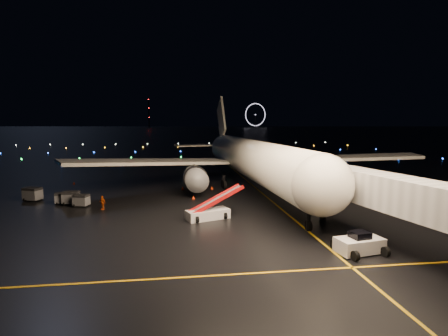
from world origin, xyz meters
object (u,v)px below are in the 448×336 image
Objects in this scene: baggage_cart_1 at (81,201)px; baggage_cart_3 at (33,194)px; airliner at (246,137)px; crew_c at (102,203)px; belt_loader at (208,204)px; baggage_cart_2 at (62,198)px; pushback_tug at (359,242)px; baggage_cart_0 at (71,198)px.

baggage_cart_3 reaches higher than baggage_cart_1.
crew_c is at bearing -149.44° from airliner.
belt_loader is 3.96× the size of crew_c.
baggage_cart_3 is at bearing 135.64° from baggage_cart_2.
pushback_tug is at bearing -65.27° from belt_loader.
baggage_cart_2 is (-1.38, 0.55, -0.12)m from baggage_cart_0.
baggage_cart_0 is at bearing -160.93° from airliner.
baggage_cart_2 is at bearing -4.83° from baggage_cart_3.
belt_loader is 3.23× the size of baggage_cart_3.
crew_c is at bearing -16.99° from baggage_cart_1.
crew_c reaches higher than baggage_cart_0.
airliner is 26.91m from crew_c.
belt_loader is 14.39m from crew_c.
baggage_cart_2 is (-19.20, 10.28, -0.99)m from belt_loader.
airliner is at bearing 35.80° from baggage_cart_3.
pushback_tug is 38.40m from baggage_cart_2.
baggage_cart_1 is 1.05× the size of baggage_cart_2.
crew_c is 1.02× the size of baggage_cart_2.
pushback_tug is 17.11m from belt_loader.
belt_loader is at bearing -24.28° from baggage_cart_0.
crew_c is at bearing 135.36° from belt_loader.
baggage_cart_1 is 8.92m from baggage_cart_3.
belt_loader is 27.04m from baggage_cart_3.
belt_loader is at bearing 10.78° from crew_c.
belt_loader is 3.48× the size of baggage_cart_0.
baggage_cart_0 is 1.16× the size of baggage_cart_2.
crew_c is 3.79m from baggage_cart_1.
baggage_cart_2 is (-27.72, -10.11, -7.81)m from airliner.
crew_c is at bearing -50.73° from baggage_cart_2.
airliner is 33.73m from pushback_tug.
pushback_tug is 34.73m from baggage_cart_1.
belt_loader is at bearing 123.91° from pushback_tug.
baggage_cart_2 is at bearing -177.50° from crew_c.
baggage_cart_3 is at bearing -174.87° from crew_c.
baggage_cart_1 is at bearing 133.50° from belt_loader.
pushback_tug is 1.89× the size of baggage_cart_0.
airliner is 33.77× the size of baggage_cart_2.
airliner reaches higher than baggage_cart_3.
baggage_cart_2 is at bearing 164.31° from baggage_cart_1.
belt_loader is 4.04× the size of baggage_cart_2.
pushback_tug is (3.35, -32.68, -7.64)m from airliner.
baggage_cart_3 is (-35.74, 24.97, 0.01)m from pushback_tug.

